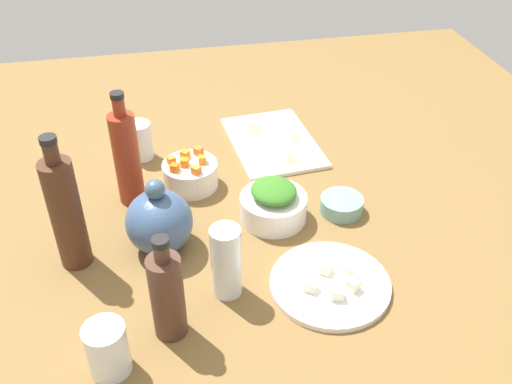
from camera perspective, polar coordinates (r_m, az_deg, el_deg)
The scene contains 30 objects.
tabletop at distance 130.06cm, azimuth 0.00°, elevation -2.31°, with size 190.00×190.00×3.00cm, color brown.
cutting_board at distance 152.11cm, azimuth 1.67°, elevation 4.94°, with size 30.42×20.86×1.00cm, color white.
plate_tofu at distance 111.98cm, azimuth 7.32°, elevation -9.01°, with size 23.04×23.04×1.20cm, color white.
bowl_greens at distance 125.15cm, azimuth 1.73°, elevation -1.55°, with size 14.53×14.53×5.82cm, color white.
bowl_carrots at distance 135.92cm, azimuth -6.50°, elevation 1.72°, with size 12.87×12.87×6.04cm, color white.
bowl_small_side at distance 129.12cm, azimuth 8.45°, elevation -1.27°, with size 9.50×9.50×3.50cm, color #72A096.
teapot at distance 117.27cm, azimuth -9.56°, elevation -2.81°, with size 15.87×13.53×16.46cm.
bottle_0 at distance 128.87cm, azimuth -12.67°, elevation 3.41°, with size 5.77×5.77×26.96cm.
bottle_1 at distance 98.77cm, azimuth -8.78°, elevation -9.99°, with size 5.76×5.76×21.24cm.
bottle_2 at distance 114.26cm, azimuth -18.29°, elevation -1.89°, with size 6.14×6.14×28.89cm.
drinking_glass_0 at distance 98.47cm, azimuth -14.48°, elevation -14.81°, with size 6.92×6.92×9.66cm, color white.
drinking_glass_1 at distance 105.65cm, azimuth -2.96°, elevation -6.88°, with size 5.68×5.68×14.93cm, color white.
drinking_glass_2 at distance 147.39cm, azimuth -11.42°, elevation 5.00°, with size 6.22×6.22×9.59cm, color white.
carrot_cube_0 at distance 131.77cm, azimuth -8.04°, elevation 2.41°, with size 1.80×1.80×1.80cm, color orange.
carrot_cube_1 at distance 133.26cm, azimuth -7.07°, elevation 2.93°, with size 1.80×1.80×1.80cm, color orange.
carrot_cube_2 at distance 133.82cm, azimuth -5.32°, elevation 3.22°, with size 1.80×1.80×1.80cm, color orange.
carrot_cube_3 at distance 130.31cm, azimuth -5.93°, elevation 2.17°, with size 1.80×1.80×1.80cm, color orange.
carrot_cube_4 at distance 136.14cm, azimuth -7.02°, elevation 3.72°, with size 1.80×1.80×1.80cm, color orange.
carrot_cube_5 at distance 134.38cm, azimuth -8.37°, elevation 3.11°, with size 1.80×1.80×1.80cm, color orange.
carrot_cube_6 at distance 137.06cm, azimuth -5.72°, elevation 4.07°, with size 1.80×1.80×1.80cm, color orange.
chopped_greens_mound at distance 122.40cm, azimuth 1.76°, elevation 0.14°, with size 10.49×9.67×3.31cm, color #357323.
tofu_cube_0 at distance 112.55cm, azimuth 6.86°, elevation -7.46°, with size 2.20×2.20×2.20cm, color silver.
tofu_cube_1 at distance 108.07cm, azimuth 8.01°, elevation -9.89°, with size 2.20×2.20×2.20cm, color white.
tofu_cube_2 at distance 112.75cm, azimuth 8.90°, elevation -7.59°, with size 2.20×2.20×2.20cm, color white.
tofu_cube_3 at distance 108.95cm, azimuth 5.38°, elevation -9.16°, with size 2.20×2.20×2.20cm, color white.
tofu_cube_4 at distance 110.08cm, azimuth 9.57°, elevation -9.02°, with size 2.20×2.20×2.20cm, color #E6EECC.
dumpling_0 at distance 152.40cm, azimuth 3.55°, elevation 5.67°, with size 4.12×4.10×2.30cm, color beige.
dumpling_1 at distance 154.75cm, azimuth -0.36°, elevation 6.43°, with size 4.06×3.79×3.12cm, color beige.
dumpling_2 at distance 155.65cm, azimuth 1.96°, elevation 6.44°, with size 6.00×5.16×2.35cm, color beige.
dumpling_3 at distance 142.69cm, azimuth 3.36°, elevation 3.49°, with size 4.36×3.80×2.92cm, color beige.
Camera 1 is at (-99.58, 20.01, 82.74)cm, focal length 40.46 mm.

